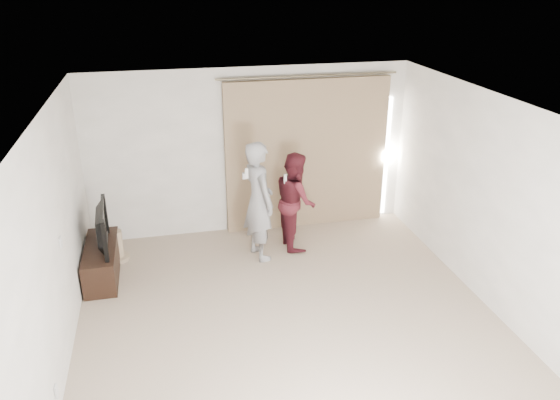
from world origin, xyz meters
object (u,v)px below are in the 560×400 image
at_px(tv, 97,228).
at_px(person_man, 259,201).
at_px(tv_console, 102,261).
at_px(person_woman, 295,200).

distance_m(tv, person_man, 2.22).
height_order(tv_console, person_man, person_man).
xyz_separation_m(tv_console, tv, (0.00, 0.00, 0.51)).
bearing_deg(tv, person_woman, -86.70).
bearing_deg(person_man, person_woman, 20.91).
xyz_separation_m(tv, person_woman, (2.81, 0.33, -0.00)).
relative_size(tv, person_man, 0.56).
relative_size(tv, person_woman, 0.66).
relative_size(tv_console, person_man, 0.68).
height_order(tv_console, person_woman, person_woman).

